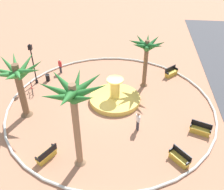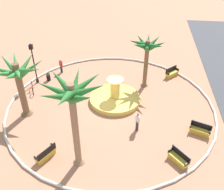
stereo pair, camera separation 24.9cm
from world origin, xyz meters
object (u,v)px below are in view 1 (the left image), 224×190
Objects in this scene: palm_tree_by_curb at (17,77)px; person_cyclist_helmet at (60,65)px; fountain at (115,98)px; bench_east at (47,155)px; trash_bin at (48,77)px; bicycle_red_frame at (32,89)px; bench_southeast at (200,130)px; person_cyclist_photo at (138,120)px; lamppost at (33,61)px; bench_north at (171,73)px; bench_west at (179,158)px; palm_tree_near_fountain at (147,49)px; palm_tree_mid_plaza at (74,102)px.

palm_tree_by_curb reaches higher than person_cyclist_helmet.
palm_tree_by_curb is at bearing -69.30° from fountain.
bench_east is at bearing 10.66° from person_cyclist_helmet.
trash_bin is at bearing 178.52° from palm_tree_by_curb.
bicycle_red_frame is (-3.33, -0.70, -3.42)m from palm_tree_by_curb.
person_cyclist_photo is at bearing -88.94° from bench_southeast.
palm_tree_by_curb reaches higher than lamppost.
fountain is 7.50m from bench_north.
bicycle_red_frame is (-7.18, -13.10, 0.04)m from bench_west.
bench_west is at bearing 37.51° from fountain.
person_cyclist_photo is at bearing -4.20° from palm_tree_near_fountain.
bench_east is 10.56m from trash_bin.
palm_tree_by_curb is at bearing -1.48° from trash_bin.
bicycle_red_frame reaches higher than trash_bin.
palm_tree_mid_plaza is at bearing 50.55° from palm_tree_by_curb.
bicycle_red_frame is 11.02m from person_cyclist_photo.
fountain is 0.90× the size of palm_tree_by_curb.
palm_tree_near_fountain is 6.94× the size of trash_bin.
bench_southeast is 1.04× the size of person_cyclist_helmet.
palm_tree_by_curb is 14.77m from bench_southeast.
fountain is 8.34m from bench_west.
person_cyclist_photo reaches higher than bench_north.
fountain reaches higher than bicycle_red_frame.
bench_west is 0.90× the size of person_cyclist_photo.
lamppost is at bearing -146.14° from palm_tree_mid_plaza.
bicycle_red_frame is (-7.96, -6.31, -4.83)m from palm_tree_mid_plaza.
palm_tree_by_curb is 5.26m from lamppost.
palm_tree_near_fountain is 11.46m from palm_tree_by_curb.
palm_tree_by_curb is at bearing 11.79° from bicycle_red_frame.
lamppost reaches higher than bench_east.
lamppost is (-5.03, -0.86, -1.29)m from palm_tree_by_curb.
lamppost reaches higher than bench_southeast.
fountain is 2.89× the size of person_cyclist_helmet.
palm_tree_mid_plaza reaches higher than person_cyclist_helmet.
bicycle_red_frame is (-4.12, -15.03, 0.04)m from bench_southeast.
person_cyclist_helmet is (-11.82, -2.22, 0.55)m from bench_east.
bench_north is (-2.19, 2.87, -3.59)m from palm_tree_near_fountain.
palm_tree_mid_plaza is at bearing -29.96° from bench_north.
palm_tree_mid_plaza is (7.39, -1.71, 4.89)m from fountain.
fountain reaches higher than bench_southeast.
person_cyclist_helmet is at bearing 171.91° from palm_tree_by_curb.
bench_north is 8.79m from bench_southeast.
palm_tree_by_curb is 3.06× the size of bench_southeast.
lamppost is at bearing -110.95° from bench_southeast.
palm_tree_by_curb is (2.77, -7.33, 3.47)m from fountain.
person_cyclist_photo is at bearing 84.71° from palm_tree_by_curb.
palm_tree_near_fountain reaches higher than bench_southeast.
person_cyclist_photo reaches higher than bench_east.
fountain is 8.04m from bicycle_red_frame.
person_cyclist_helmet reaches higher than bench_east.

